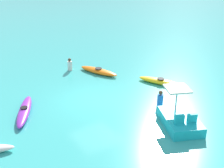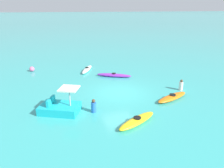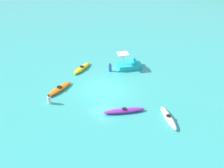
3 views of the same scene
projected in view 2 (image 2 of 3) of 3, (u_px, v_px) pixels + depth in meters
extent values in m
plane|color=#38ADA8|center=(119.00, 92.00, 15.90)|extent=(600.00, 600.00, 0.00)
ellipsoid|color=yellow|center=(137.00, 121.00, 11.62)|extent=(1.92, 2.87, 0.32)
cylinder|color=black|center=(137.00, 118.00, 11.56)|extent=(0.58, 0.58, 0.05)
ellipsoid|color=orange|center=(172.00, 97.00, 14.66)|extent=(1.76, 3.02, 0.32)
cylinder|color=black|center=(173.00, 95.00, 14.60)|extent=(0.59, 0.59, 0.05)
ellipsoid|color=white|center=(87.00, 69.00, 21.24)|extent=(2.90, 1.79, 0.32)
cylinder|color=black|center=(87.00, 68.00, 21.18)|extent=(0.49, 0.49, 0.05)
ellipsoid|color=purple|center=(114.00, 75.00, 19.39)|extent=(2.00, 3.20, 0.32)
cylinder|color=black|center=(114.00, 73.00, 19.33)|extent=(0.49, 0.49, 0.05)
cube|color=#19B7C6|center=(60.00, 108.00, 12.83)|extent=(2.36, 2.81, 0.50)
cube|color=#19B7C6|center=(53.00, 99.00, 13.01)|extent=(0.47, 0.33, 0.44)
cube|color=#19B7C6|center=(49.00, 103.00, 12.46)|extent=(0.47, 0.33, 0.44)
cylinder|color=#B2B2B7|center=(70.00, 97.00, 12.45)|extent=(0.08, 0.08, 1.10)
cube|color=silver|center=(69.00, 88.00, 12.24)|extent=(1.46, 1.46, 0.08)
sphere|color=pink|center=(32.00, 69.00, 21.02)|extent=(0.50, 0.50, 0.50)
cylinder|color=silver|center=(181.00, 86.00, 16.24)|extent=(0.44, 0.44, 0.65)
sphere|color=brown|center=(182.00, 81.00, 16.08)|extent=(0.22, 0.22, 0.22)
cylinder|color=blue|center=(94.00, 107.00, 12.80)|extent=(0.40, 0.40, 0.65)
sphere|color=brown|center=(93.00, 101.00, 12.65)|extent=(0.22, 0.22, 0.22)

